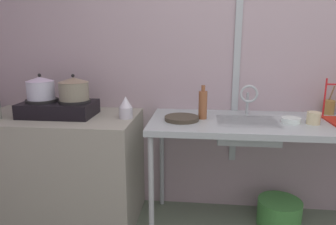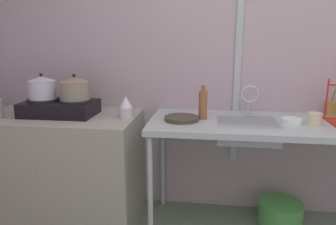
{
  "view_description": "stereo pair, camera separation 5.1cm",
  "coord_description": "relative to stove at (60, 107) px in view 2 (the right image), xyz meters",
  "views": [
    {
      "loc": [
        -0.41,
        -0.83,
        1.37
      ],
      "look_at": [
        -0.63,
        1.29,
        0.87
      ],
      "focal_mm": 33.21,
      "sensor_mm": 36.0,
      "label": 1
    },
    {
      "loc": [
        -0.36,
        -0.83,
        1.37
      ],
      "look_at": [
        -0.63,
        1.29,
        0.87
      ],
      "focal_mm": 33.21,
      "sensor_mm": 36.0,
      "label": 2
    }
  ],
  "objects": [
    {
      "name": "wall_back",
      "position": [
        1.44,
        0.37,
        0.49
      ],
      "size": [
        5.04,
        0.1,
        2.75
      ],
      "primitive_type": "cube",
      "color": "#A7949C",
      "rests_on": "ground"
    },
    {
      "name": "wall_metal_strip",
      "position": [
        1.3,
        0.31,
        0.63
      ],
      "size": [
        0.05,
        0.01,
        2.2
      ],
      "primitive_type": "cube",
      "color": "#A1ACAF"
    },
    {
      "name": "counter_concrete",
      "position": [
        -0.02,
        0.0,
        -0.47
      ],
      "size": [
        1.17,
        0.64,
        0.83
      ],
      "primitive_type": "cube",
      "color": "gray",
      "rests_on": "ground"
    },
    {
      "name": "counter_sink",
      "position": [
        1.48,
        0.0,
        -0.12
      ],
      "size": [
        1.59,
        0.64,
        0.83
      ],
      "color": "#A1ACAF",
      "rests_on": "ground"
    },
    {
      "name": "stove",
      "position": [
        0.0,
        0.0,
        0.0
      ],
      "size": [
        0.52,
        0.31,
        0.12
      ],
      "color": "black",
      "rests_on": "counter_concrete"
    },
    {
      "name": "pot_on_left_burner",
      "position": [
        -0.13,
        0.0,
        0.15
      ],
      "size": [
        0.2,
        0.2,
        0.19
      ],
      "color": "silver",
      "rests_on": "stove"
    },
    {
      "name": "pot_on_right_burner",
      "position": [
        0.13,
        0.0,
        0.15
      ],
      "size": [
        0.21,
        0.21,
        0.19
      ],
      "color": "gray",
      "rests_on": "stove"
    },
    {
      "name": "percolator",
      "position": [
        0.51,
        -0.02,
        0.02
      ],
      "size": [
        0.1,
        0.1,
        0.16
      ],
      "color": "silver",
      "rests_on": "counter_concrete"
    },
    {
      "name": "sink_basin",
      "position": [
        1.35,
        -0.02,
        -0.12
      ],
      "size": [
        0.41,
        0.34,
        0.12
      ],
      "primitive_type": "cube",
      "color": "#A1ACAF",
      "rests_on": "counter_sink"
    },
    {
      "name": "faucet",
      "position": [
        1.38,
        0.14,
        0.09
      ],
      "size": [
        0.13,
        0.08,
        0.23
      ],
      "color": "#A1ACAF",
      "rests_on": "counter_sink"
    },
    {
      "name": "frying_pan",
      "position": [
        0.9,
        -0.04,
        -0.04
      ],
      "size": [
        0.24,
        0.24,
        0.03
      ],
      "primitive_type": "cylinder",
      "color": "#3D3629",
      "rests_on": "counter_sink"
    },
    {
      "name": "cup_by_rack",
      "position": [
        1.78,
        -0.04,
        -0.02
      ],
      "size": [
        0.09,
        0.09,
        0.08
      ],
      "primitive_type": "cylinder",
      "color": "beige",
      "rests_on": "counter_sink"
    },
    {
      "name": "small_bowl_on_drainboard",
      "position": [
        1.64,
        -0.03,
        -0.04
      ],
      "size": [
        0.13,
        0.13,
        0.04
      ],
      "primitive_type": "cylinder",
      "color": "white",
      "rests_on": "counter_sink"
    },
    {
      "name": "bottle_by_sink",
      "position": [
        1.05,
        0.02,
        0.05
      ],
      "size": [
        0.06,
        0.06,
        0.24
      ],
      "color": "brown",
      "rests_on": "counter_sink"
    },
    {
      "name": "utensil_jar",
      "position": [
        1.99,
        0.26,
        -0.0
      ],
      "size": [
        0.08,
        0.08,
        0.22
      ],
      "color": "#A27C3D",
      "rests_on": "counter_sink"
    },
    {
      "name": "bucket_on_floor",
      "position": [
        1.64,
        0.06,
        -0.78
      ],
      "size": [
        0.32,
        0.32,
        0.2
      ],
      "primitive_type": "cylinder",
      "color": "#438F40",
      "rests_on": "ground"
    }
  ]
}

